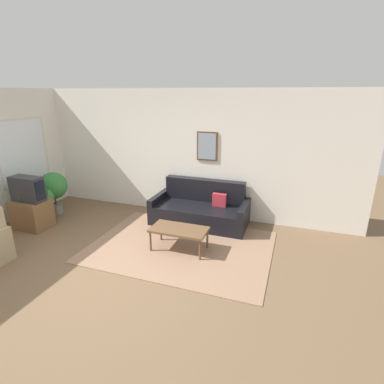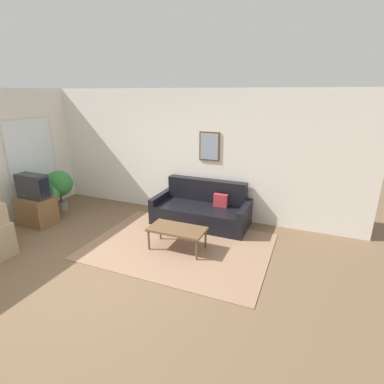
{
  "view_description": "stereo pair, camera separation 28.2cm",
  "coord_description": "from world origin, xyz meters",
  "px_view_note": "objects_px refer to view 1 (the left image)",
  "views": [
    {
      "loc": [
        2.59,
        -3.11,
        2.62
      ],
      "look_at": [
        0.83,
        1.87,
        0.85
      ],
      "focal_mm": 28.0,
      "sensor_mm": 36.0,
      "label": 1
    },
    {
      "loc": [
        2.85,
        -3.01,
        2.62
      ],
      "look_at": [
        0.83,
        1.87,
        0.85
      ],
      "focal_mm": 28.0,
      "sensor_mm": 36.0,
      "label": 2
    }
  ],
  "objects_px": {
    "couch": "(201,210)",
    "coffee_table": "(179,231)",
    "potted_plant_tall": "(31,195)",
    "tv": "(27,189)"
  },
  "relations": [
    {
      "from": "tv",
      "to": "potted_plant_tall",
      "type": "height_order",
      "value": "tv"
    },
    {
      "from": "coffee_table",
      "to": "potted_plant_tall",
      "type": "height_order",
      "value": "potted_plant_tall"
    },
    {
      "from": "couch",
      "to": "coffee_table",
      "type": "relative_size",
      "value": 2.01
    },
    {
      "from": "tv",
      "to": "potted_plant_tall",
      "type": "bearing_deg",
      "value": 124.74
    },
    {
      "from": "coffee_table",
      "to": "potted_plant_tall",
      "type": "relative_size",
      "value": 1.01
    },
    {
      "from": "potted_plant_tall",
      "to": "coffee_table",
      "type": "bearing_deg",
      "value": -0.54
    },
    {
      "from": "tv",
      "to": "potted_plant_tall",
      "type": "relative_size",
      "value": 0.68
    },
    {
      "from": "couch",
      "to": "coffee_table",
      "type": "xyz_separation_m",
      "value": [
        0.0,
        -1.22,
        0.08
      ]
    },
    {
      "from": "couch",
      "to": "coffee_table",
      "type": "distance_m",
      "value": 1.22
    },
    {
      "from": "couch",
      "to": "potted_plant_tall",
      "type": "bearing_deg",
      "value": -159.98
    }
  ]
}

